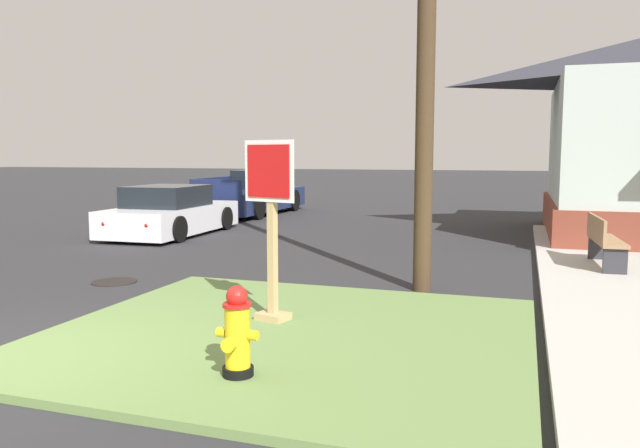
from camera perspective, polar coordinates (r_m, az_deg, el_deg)
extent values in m
cube|color=#668447|center=(6.84, -3.01, -10.27)|extent=(5.16, 4.76, 0.08)
cube|color=#B2AFA8|center=(10.18, 25.93, -5.24)|extent=(2.20, 15.22, 0.12)
cylinder|color=black|center=(5.57, -7.63, -13.40)|extent=(0.28, 0.28, 0.08)
cylinder|color=yellow|center=(5.47, -7.67, -10.35)|extent=(0.22, 0.22, 0.54)
cylinder|color=red|center=(5.40, -7.72, -7.46)|extent=(0.25, 0.25, 0.03)
sphere|color=red|center=(5.38, -7.73, -6.68)|extent=(0.19, 0.19, 0.19)
cube|color=red|center=(5.37, -7.74, -5.95)|extent=(0.04, 0.04, 0.04)
cylinder|color=yellow|center=(5.53, -9.10, -9.90)|extent=(0.08, 0.09, 0.09)
cylinder|color=yellow|center=(5.40, -6.23, -10.25)|extent=(0.08, 0.09, 0.09)
cylinder|color=yellow|center=(5.34, -8.44, -11.04)|extent=(0.12, 0.09, 0.12)
cube|color=tan|center=(7.12, -4.45, -0.91)|extent=(0.11, 0.11, 2.04)
cube|color=tan|center=(7.31, -4.39, -8.53)|extent=(0.42, 0.37, 0.08)
cube|color=white|center=(7.02, -4.77, 4.92)|extent=(0.68, 0.20, 0.70)
cube|color=red|center=(7.01, -4.84, 4.92)|extent=(0.58, 0.17, 0.60)
cylinder|color=black|center=(10.28, -18.57, -5.12)|extent=(0.70, 0.70, 0.02)
cube|color=silver|center=(15.99, -13.61, 0.51)|extent=(1.99, 4.20, 0.64)
cube|color=black|center=(15.76, -14.04, 2.46)|extent=(1.65, 1.96, 0.56)
cylinder|color=black|center=(17.53, -13.99, 0.68)|extent=(0.25, 0.63, 0.62)
cylinder|color=black|center=(16.73, -8.86, 0.53)|extent=(0.25, 0.63, 0.62)
cylinder|color=black|center=(15.38, -18.76, -0.25)|extent=(0.25, 0.63, 0.62)
cylinder|color=black|center=(14.47, -13.14, -0.48)|extent=(0.25, 0.63, 0.62)
sphere|color=white|center=(18.00, -11.97, 1.39)|extent=(0.14, 0.14, 0.14)
sphere|color=red|center=(14.58, -19.44, 0.01)|extent=(0.12, 0.12, 0.12)
sphere|color=white|center=(17.51, -8.80, 1.31)|extent=(0.14, 0.14, 0.14)
sphere|color=red|center=(13.97, -15.77, -0.13)|extent=(0.12, 0.12, 0.12)
cube|color=#19234C|center=(21.05, -6.34, 2.28)|extent=(1.92, 5.30, 0.68)
cube|color=black|center=(21.69, -5.54, 4.10)|extent=(1.69, 1.38, 0.68)
cube|color=#19234C|center=(20.59, -9.73, 3.69)|extent=(0.10, 2.22, 0.44)
cube|color=#19234C|center=(19.80, -5.08, 3.66)|extent=(0.10, 2.22, 0.44)
cube|color=#19234C|center=(18.69, -9.68, 3.43)|extent=(1.72, 0.10, 0.44)
cylinder|color=black|center=(22.87, -6.72, 2.30)|extent=(0.26, 0.76, 0.76)
cylinder|color=black|center=(22.17, -2.51, 2.21)|extent=(0.26, 0.76, 0.76)
cylinder|color=black|center=(20.05, -10.56, 1.66)|extent=(0.26, 0.76, 0.76)
cylinder|color=black|center=(19.25, -5.87, 1.54)|extent=(0.26, 0.76, 0.76)
cube|color=#93704C|center=(11.50, 25.13, -1.40)|extent=(0.49, 1.63, 0.06)
cube|color=#93704C|center=(11.45, 24.30, -0.29)|extent=(0.14, 1.61, 0.38)
cube|color=#2D2D33|center=(10.83, 25.74, -3.14)|extent=(0.36, 0.08, 0.41)
cube|color=#2D2D33|center=(12.24, 24.50, -2.05)|extent=(0.36, 0.08, 0.41)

